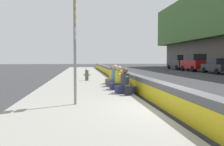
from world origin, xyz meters
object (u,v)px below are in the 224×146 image
object	(u,v)px
route_sign_post	(75,40)
parked_car_fourth	(218,66)
parked_car_far	(178,62)
parked_car_midline	(194,62)
seated_person_foreground	(125,85)
seated_person_rear	(115,79)
seated_person_middle	(119,82)
seated_person_far	(112,78)
fire_hydrant	(87,74)
backpack	(128,90)

from	to	relation	value
route_sign_post	parked_car_fourth	size ratio (longest dim) A/B	0.80
parked_car_fourth	parked_car_far	xyz separation A→B (m)	(11.64, -0.01, 0.32)
route_sign_post	parked_car_midline	size ratio (longest dim) A/B	0.75
seated_person_foreground	seated_person_rear	bearing A→B (deg)	1.33
seated_person_foreground	parked_car_midline	bearing A→B (deg)	-31.19
seated_person_middle	parked_car_far	size ratio (longest dim) A/B	0.24
seated_person_middle	seated_person_far	xyz separation A→B (m)	(2.88, 0.02, -0.02)
seated_person_far	parked_car_fourth	bearing A→B (deg)	-49.06
fire_hydrant	seated_person_far	distance (m)	2.76
seated_person_rear	parked_car_far	distance (m)	27.80
backpack	parked_car_fourth	world-z (taller)	parked_car_fourth
seated_person_rear	parked_car_midline	distance (m)	22.54
fire_hydrant	seated_person_foreground	world-z (taller)	seated_person_foreground
seated_person_rear	backpack	world-z (taller)	seated_person_rear
seated_person_foreground	seated_person_rear	world-z (taller)	seated_person_rear
seated_person_foreground	seated_person_far	xyz separation A→B (m)	(4.30, 0.08, -0.01)
seated_person_far	parked_car_midline	bearing A→B (deg)	-37.36
fire_hydrant	backpack	world-z (taller)	fire_hydrant
seated_person_foreground	fire_hydrant	bearing A→B (deg)	13.10
seated_person_far	parked_car_midline	size ratio (longest dim) A/B	0.22
fire_hydrant	seated_person_far	world-z (taller)	seated_person_far
backpack	parked_car_midline	size ratio (longest dim) A/B	0.08
parked_car_far	seated_person_far	bearing A→B (deg)	150.26
parked_car_far	seated_person_rear	bearing A→B (deg)	151.76
fire_hydrant	seated_person_rear	size ratio (longest dim) A/B	0.75
backpack	parked_car_fourth	bearing A→B (deg)	-38.53
parked_car_midline	parked_car_far	distance (m)	6.06
fire_hydrant	seated_person_rear	xyz separation A→B (m)	(-3.77, -1.48, -0.08)
fire_hydrant	parked_car_far	size ratio (longest dim) A/B	0.18
parked_car_far	parked_car_midline	bearing A→B (deg)	178.20
fire_hydrant	parked_car_midline	size ratio (longest dim) A/B	0.18
route_sign_post	fire_hydrant	bearing A→B (deg)	-3.37
fire_hydrant	parked_car_fourth	size ratio (longest dim) A/B	0.19
parked_car_midline	seated_person_rear	bearing A→B (deg)	144.89
backpack	parked_car_far	bearing A→B (deg)	-25.00
seated_person_middle	parked_car_far	bearing A→B (deg)	-26.88
route_sign_post	seated_person_far	world-z (taller)	route_sign_post
seated_person_rear	backpack	distance (m)	3.58
seated_person_far	parked_car_fourth	size ratio (longest dim) A/B	0.24
seated_person_foreground	seated_person_middle	distance (m)	1.42
route_sign_post	backpack	xyz separation A→B (m)	(1.88, -2.09, -1.90)
seated_person_middle	parked_car_midline	bearing A→B (deg)	-33.10
parked_car_fourth	route_sign_post	bearing A→B (deg)	140.35
seated_person_foreground	parked_car_fourth	bearing A→B (deg)	-39.77
seated_person_foreground	seated_person_rear	size ratio (longest dim) A/B	0.94
parked_car_midline	seated_person_middle	bearing A→B (deg)	146.90
route_sign_post	seated_person_far	bearing A→B (deg)	-16.23
seated_person_middle	fire_hydrant	bearing A→B (deg)	15.85
parked_car_midline	parked_car_far	size ratio (longest dim) A/B	0.99
route_sign_post	parked_car_far	xyz separation A→B (m)	(29.93, -15.17, -1.05)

